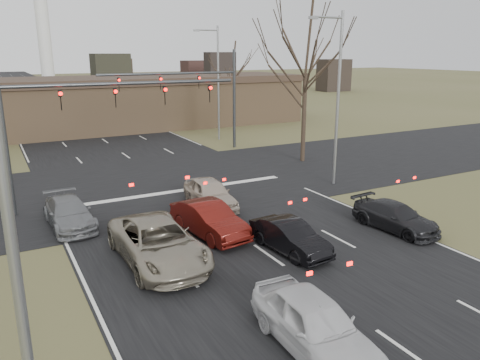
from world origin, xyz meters
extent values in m
plane|color=#4E4F2A|center=(0.00, 0.00, 0.00)|extent=(360.00, 360.00, 0.00)
cube|color=black|center=(0.00, 60.00, 0.01)|extent=(14.00, 300.00, 0.02)
cube|color=black|center=(0.00, 15.00, 0.01)|extent=(200.00, 14.00, 0.02)
cube|color=#866748|center=(2.00, 38.00, 2.30)|extent=(42.00, 10.00, 4.60)
cube|color=#38281E|center=(2.00, 38.00, 4.95)|extent=(42.40, 10.40, 0.70)
cylinder|color=silver|center=(6.00, 120.00, 17.00)|extent=(3.20, 3.20, 34.00)
cylinder|color=#383A3D|center=(-8.50, 13.00, 4.00)|extent=(0.24, 0.24, 8.00)
cylinder|color=#383A3D|center=(-2.50, 13.00, 6.20)|extent=(12.00, 0.18, 0.18)
imported|color=black|center=(-5.83, 13.00, 5.50)|extent=(0.16, 0.20, 1.00)
imported|color=black|center=(-3.17, 13.00, 5.50)|extent=(0.16, 0.20, 1.00)
imported|color=black|center=(-0.50, 13.00, 5.50)|extent=(0.16, 0.20, 1.00)
imported|color=black|center=(2.17, 13.00, 5.50)|extent=(0.16, 0.20, 1.00)
cylinder|color=#383A3D|center=(9.00, 23.00, 4.00)|extent=(0.24, 0.24, 8.00)
cylinder|color=#383A3D|center=(3.50, 23.00, 6.20)|extent=(11.00, 0.18, 0.18)
imported|color=black|center=(5.86, 23.00, 5.50)|extent=(0.16, 0.20, 1.00)
imported|color=black|center=(2.71, 23.00, 5.50)|extent=(0.16, 0.20, 1.00)
imported|color=black|center=(-0.43, 23.00, 5.50)|extent=(0.16, 0.20, 1.00)
cylinder|color=gray|center=(-9.00, -4.00, 5.00)|extent=(0.18, 0.18, 10.00)
cylinder|color=gray|center=(9.00, 10.00, 5.00)|extent=(0.18, 0.18, 10.00)
cylinder|color=gray|center=(8.00, 10.00, 9.60)|extent=(2.00, 0.12, 0.12)
cube|color=gray|center=(7.00, 10.00, 9.55)|extent=(0.50, 0.25, 0.15)
cylinder|color=gray|center=(9.50, 27.00, 5.00)|extent=(0.18, 0.18, 10.00)
cylinder|color=gray|center=(8.50, 27.00, 9.60)|extent=(2.00, 0.12, 0.12)
cube|color=gray|center=(7.50, 27.00, 9.55)|extent=(0.50, 0.25, 0.15)
cylinder|color=black|center=(11.00, 16.00, 3.16)|extent=(0.32, 0.32, 6.33)
cylinder|color=black|center=(15.00, 35.00, 2.48)|extent=(0.32, 0.32, 4.95)
imported|color=gray|center=(-4.00, 4.49, 0.80)|extent=(2.72, 5.81, 1.61)
imported|color=silver|center=(-2.11, -2.69, 0.77)|extent=(1.98, 4.57, 1.53)
imported|color=black|center=(0.94, 2.93, 0.64)|extent=(1.68, 3.98, 1.28)
imported|color=black|center=(6.50, 2.68, 0.61)|extent=(2.06, 4.33, 1.22)
imported|color=slate|center=(-6.35, 10.10, 0.65)|extent=(1.99, 4.52, 1.29)
imported|color=#4F0F0B|center=(-1.15, 6.07, 0.73)|extent=(2.14, 4.59, 1.46)
imported|color=#C0AF9B|center=(0.50, 9.53, 0.75)|extent=(2.04, 4.48, 1.49)
camera|label=1|loc=(-9.08, -11.43, 7.74)|focal=35.00mm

